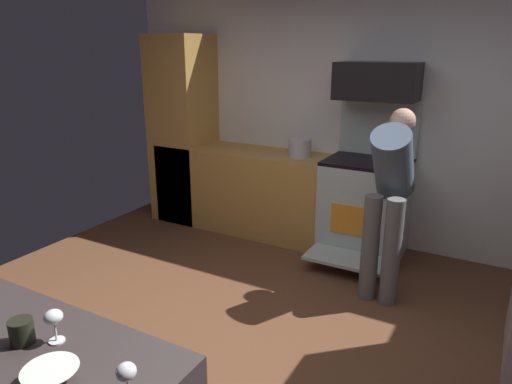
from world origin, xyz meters
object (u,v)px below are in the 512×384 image
(oven_range, at_px, (365,205))
(wine_glass_far, at_px, (126,374))
(person_cook, at_px, (389,192))
(wine_glass_near, at_px, (54,319))
(mixing_bowl_small, at_px, (51,376))
(microwave, at_px, (377,81))
(mug_coffee, at_px, (22,331))
(stock_pot, at_px, (300,148))

(oven_range, xyz_separation_m, wine_glass_far, (0.21, -3.37, 0.49))
(person_cook, xyz_separation_m, wine_glass_near, (-0.63, -2.56, 0.11))
(person_cook, xyz_separation_m, mixing_bowl_small, (-0.45, -2.72, 0.04))
(oven_range, bearing_deg, mixing_bowl_small, -91.25)
(person_cook, bearing_deg, oven_range, 117.86)
(microwave, bearing_deg, mug_coffee, -95.96)
(microwave, xyz_separation_m, mixing_bowl_small, (-0.07, -3.53, -0.74))
(microwave, distance_m, wine_glass_far, 3.53)
(oven_range, height_order, microwave, microwave)
(wine_glass_far, relative_size, mug_coffee, 1.46)
(wine_glass_far, bearing_deg, wine_glass_near, 168.06)
(microwave, distance_m, mixing_bowl_small, 3.60)
(microwave, distance_m, person_cook, 1.18)
(wine_glass_far, distance_m, mug_coffee, 0.57)
(mixing_bowl_small, height_order, wine_glass_near, wine_glass_near)
(mixing_bowl_small, xyz_separation_m, wine_glass_near, (-0.18, 0.16, 0.07))
(wine_glass_far, bearing_deg, mug_coffee, 176.85)
(microwave, height_order, person_cook, microwave)
(mug_coffee, bearing_deg, wine_glass_far, -3.15)
(mixing_bowl_small, bearing_deg, person_cook, 80.59)
(mug_coffee, distance_m, stock_pot, 3.37)
(mixing_bowl_small, bearing_deg, oven_range, 88.75)
(wine_glass_far, bearing_deg, mixing_bowl_small, -167.46)
(person_cook, bearing_deg, microwave, 115.02)
(wine_glass_far, relative_size, stock_pot, 0.61)
(mixing_bowl_small, relative_size, stock_pot, 0.80)
(person_cook, height_order, wine_glass_far, person_cook)
(oven_range, relative_size, stock_pot, 6.44)
(person_cook, xyz_separation_m, wine_glass_far, (-0.17, -2.66, 0.11))
(mixing_bowl_small, distance_m, mug_coffee, 0.30)
(person_cook, bearing_deg, wine_glass_near, -103.81)
(microwave, bearing_deg, person_cook, -64.98)
(microwave, bearing_deg, wine_glass_near, -94.30)
(stock_pot, bearing_deg, wine_glass_far, -74.77)
(mug_coffee, xyz_separation_m, stock_pot, (-0.35, 3.35, 0.04))
(oven_range, distance_m, wine_glass_far, 3.41)
(person_cook, relative_size, wine_glass_near, 11.20)
(oven_range, bearing_deg, person_cook, -62.14)
(microwave, relative_size, wine_glass_near, 5.49)
(mixing_bowl_small, distance_m, wine_glass_near, 0.25)
(mixing_bowl_small, xyz_separation_m, mug_coffee, (-0.28, 0.09, 0.02))
(wine_glass_near, bearing_deg, person_cook, 76.19)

